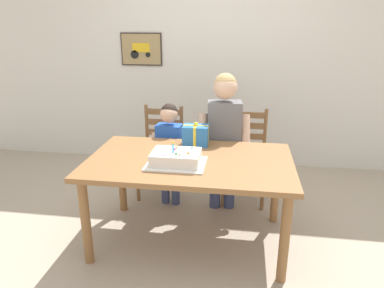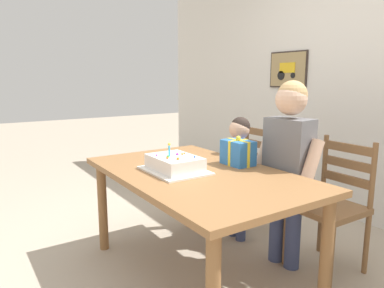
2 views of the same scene
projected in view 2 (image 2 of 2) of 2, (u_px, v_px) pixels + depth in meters
The scene contains 9 objects.
ground_plane at pixel (197, 274), 2.47m from camera, with size 20.00×20.00×0.00m, color tan.
back_wall at pixel (365, 82), 3.24m from camera, with size 6.40×0.11×2.60m.
dining_table at pixel (197, 184), 2.35m from camera, with size 1.60×0.97×0.73m.
birthday_cake at pixel (175, 164), 2.33m from camera, with size 0.44×0.34×0.19m.
gift_box_red_large at pixel (238, 152), 2.51m from camera, with size 0.22×0.16×0.21m.
chair_left at pixel (247, 176), 3.19m from camera, with size 0.43×0.43×0.92m.
chair_right at pixel (332, 205), 2.49m from camera, with size 0.43×0.43×0.92m.
child_older at pixel (288, 156), 2.47m from camera, with size 0.50×0.29×1.32m.
child_younger at pixel (238, 166), 2.92m from camera, with size 0.38×0.22×1.03m.
Camera 2 is at (1.87, -1.28, 1.34)m, focal length 33.46 mm.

